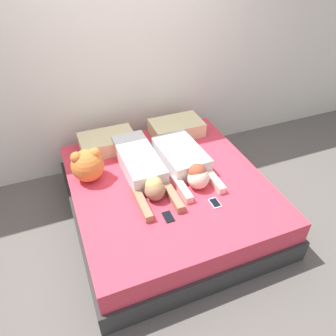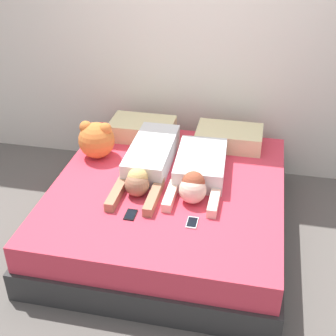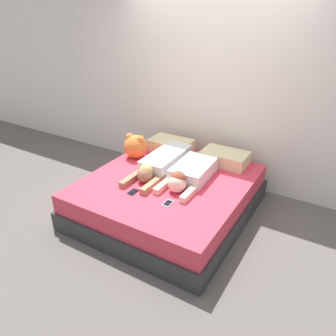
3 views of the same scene
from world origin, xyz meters
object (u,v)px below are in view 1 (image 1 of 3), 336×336
object	(u,v)px
person_left	(142,167)
plush_toy	(87,165)
bed	(168,198)
cell_phone_left	(168,217)
cell_phone_right	(215,203)
pillow_head_right	(176,128)
pillow_head_left	(108,142)
person_right	(185,162)

from	to	relation	value
person_left	plush_toy	xyz separation A→B (m)	(-0.49, 0.13, 0.07)
bed	plush_toy	distance (m)	0.85
cell_phone_left	cell_phone_right	distance (m)	0.44
bed	pillow_head_right	distance (m)	0.90
bed	cell_phone_left	size ratio (longest dim) A/B	15.56
pillow_head_right	cell_phone_right	size ratio (longest dim) A/B	4.56
person_left	cell_phone_right	bearing A→B (deg)	-53.35
cell_phone_left	pillow_head_right	bearing A→B (deg)	64.06
pillow_head_right	plush_toy	xyz separation A→B (m)	(-1.09, -0.43, 0.08)
pillow_head_right	cell_phone_right	distance (m)	1.20
pillow_head_left	cell_phone_left	world-z (taller)	pillow_head_left
bed	cell_phone_right	world-z (taller)	cell_phone_right
bed	person_right	bearing A→B (deg)	24.38
pillow_head_left	cell_phone_left	size ratio (longest dim) A/B	4.56
cell_phone_right	cell_phone_left	bearing A→B (deg)	-179.96
person_right	person_left	bearing A→B (deg)	169.73
person_right	plush_toy	world-z (taller)	plush_toy
pillow_head_right	person_left	distance (m)	0.82
person_right	cell_phone_left	bearing A→B (deg)	-126.22
person_right	plush_toy	bearing A→B (deg)	167.17
person_right	cell_phone_right	world-z (taller)	person_right
bed	person_left	size ratio (longest dim) A/B	1.74
pillow_head_right	pillow_head_left	bearing A→B (deg)	180.00
person_left	cell_phone_right	world-z (taller)	person_left
person_left	person_right	world-z (taller)	person_right
person_right	cell_phone_left	xyz separation A→B (m)	(-0.40, -0.55, -0.09)
pillow_head_right	cell_phone_right	world-z (taller)	pillow_head_right
person_left	plush_toy	bearing A→B (deg)	165.00
pillow_head_right	cell_phone_right	xyz separation A→B (m)	(-0.13, -1.19, -0.07)
pillow_head_left	cell_phone_right	bearing A→B (deg)	-60.69
person_left	cell_phone_left	xyz separation A→B (m)	(0.02, -0.62, -0.09)
bed	person_left	distance (m)	0.42
person_right	cell_phone_left	world-z (taller)	person_right
cell_phone_left	cell_phone_right	world-z (taller)	same
cell_phone_left	plush_toy	world-z (taller)	plush_toy
pillow_head_right	plush_toy	size ratio (longest dim) A/B	1.78
cell_phone_left	person_right	bearing A→B (deg)	53.78
cell_phone_left	plush_toy	xyz separation A→B (m)	(-0.51, 0.75, 0.16)
bed	cell_phone_right	xyz separation A→B (m)	(0.27, -0.45, 0.24)
pillow_head_right	bed	bearing A→B (deg)	-118.37
bed	cell_phone_right	distance (m)	0.57
person_left	cell_phone_left	world-z (taller)	person_left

